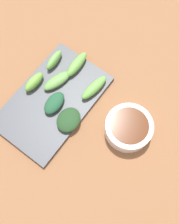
% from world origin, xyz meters
% --- Properties ---
extents(tabletop, '(2.10, 2.10, 0.02)m').
position_xyz_m(tabletop, '(0.00, 0.00, 0.01)').
color(tabletop, '#8B5D3C').
rests_on(tabletop, ground).
extents(sauce_bowl, '(0.12, 0.12, 0.05)m').
position_xyz_m(sauce_bowl, '(-0.12, -0.03, 0.04)').
color(sauce_bowl, white).
rests_on(sauce_bowl, tabletop).
extents(serving_plate, '(0.19, 0.30, 0.01)m').
position_xyz_m(serving_plate, '(0.08, 0.02, 0.03)').
color(serving_plate, '#474C52').
rests_on(serving_plate, tabletop).
extents(broccoli_stalk_0, '(0.05, 0.09, 0.02)m').
position_xyz_m(broccoli_stalk_0, '(0.11, -0.02, 0.04)').
color(broccoli_stalk_0, '#66A14D').
rests_on(broccoli_stalk_0, serving_plate).
extents(broccoli_leafy_1, '(0.04, 0.07, 0.02)m').
position_xyz_m(broccoli_leafy_1, '(0.07, 0.03, 0.04)').
color(broccoli_leafy_1, '#205335').
rests_on(broccoli_leafy_1, serving_plate).
extents(broccoli_stalk_2, '(0.03, 0.07, 0.03)m').
position_xyz_m(broccoli_stalk_2, '(0.15, -0.07, 0.05)').
color(broccoli_stalk_2, '#6FAE51').
rests_on(broccoli_stalk_2, serving_plate).
extents(broccoli_leafy_3, '(0.07, 0.08, 0.02)m').
position_xyz_m(broccoli_leafy_3, '(0.01, 0.04, 0.04)').
color(broccoli_leafy_3, '#224422').
rests_on(broccoli_leafy_3, serving_plate).
extents(broccoli_stalk_4, '(0.04, 0.09, 0.03)m').
position_xyz_m(broccoli_stalk_4, '(0.01, -0.07, 0.05)').
color(broccoli_stalk_4, '#6AB84C').
rests_on(broccoli_stalk_4, serving_plate).
extents(broccoli_stalk_5, '(0.03, 0.09, 0.03)m').
position_xyz_m(broccoli_stalk_5, '(0.09, -0.09, 0.05)').
color(broccoli_stalk_5, '#6BAF4A').
rests_on(broccoli_stalk_5, serving_plate).
extents(broccoli_stalk_6, '(0.03, 0.07, 0.03)m').
position_xyz_m(broccoli_stalk_6, '(0.15, 0.02, 0.05)').
color(broccoli_stalk_6, '#71B142').
rests_on(broccoli_stalk_6, serving_plate).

